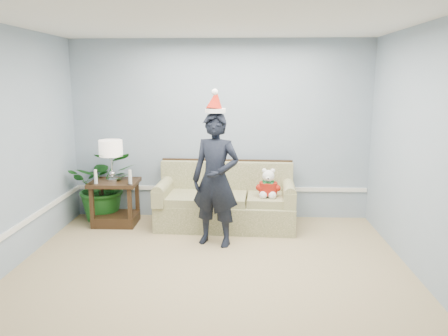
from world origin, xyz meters
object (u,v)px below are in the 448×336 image
Objects in this scene: sofa at (226,203)px; houseplant at (104,185)px; side_table at (116,207)px; teddy_bear at (268,187)px; table_lamp at (111,150)px; man at (216,180)px.

houseplant is at bearing 177.05° from sofa.
side_table is 0.42m from houseplant.
teddy_bear is (0.60, -0.18, 0.31)m from sofa.
sofa is 3.36× the size of table_lamp.
table_lamp is at bearing 173.04° from man.
table_lamp reaches higher than sofa.
sofa is at bearing 168.69° from teddy_bear.
teddy_bear is (0.70, 0.58, -0.22)m from man.
side_table is 1.80m from man.
table_lamp is 2.32m from teddy_bear.
table_lamp reaches higher than side_table.
sofa reaches higher than side_table.
man is at bearing -25.34° from side_table.
side_table is (-1.63, -0.03, -0.07)m from sofa.
man reaches higher than houseplant.
table_lamp is at bearing -176.53° from sofa.
houseplant is at bearing 133.56° from table_lamp.
houseplant is (-0.23, 0.21, 0.28)m from side_table.
man is 0.94m from teddy_bear.
sofa is at bearing 100.58° from man.
man is at bearing -95.01° from sofa.
sofa is 1.88m from houseplant.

